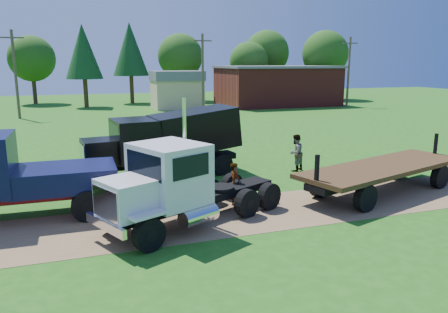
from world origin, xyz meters
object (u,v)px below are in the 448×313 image
object	(u,v)px
white_semi_tractor	(172,186)
navy_truck	(3,177)
black_dump_truck	(168,139)
flatbed_trailer	(383,171)
spectator_a	(235,184)
orange_pickup	(177,153)

from	to	relation	value
white_semi_tractor	navy_truck	bearing A→B (deg)	128.40
black_dump_truck	white_semi_tractor	bearing A→B (deg)	-107.87
flatbed_trailer	black_dump_truck	bearing A→B (deg)	127.48
white_semi_tractor	flatbed_trailer	bearing A→B (deg)	-17.86
black_dump_truck	navy_truck	size ratio (longest dim) A/B	1.09
black_dump_truck	spectator_a	size ratio (longest dim) A/B	4.68
navy_truck	spectator_a	size ratio (longest dim) A/B	4.28
black_dump_truck	orange_pickup	distance (m)	2.54
black_dump_truck	flatbed_trailer	xyz separation A→B (m)	(8.48, -6.03, -0.95)
white_semi_tractor	orange_pickup	bearing A→B (deg)	51.48
white_semi_tractor	orange_pickup	size ratio (longest dim) A/B	1.39
navy_truck	spectator_a	bearing A→B (deg)	-6.64
navy_truck	flatbed_trailer	bearing A→B (deg)	-5.39
white_semi_tractor	spectator_a	distance (m)	3.53
white_semi_tractor	navy_truck	world-z (taller)	white_semi_tractor
flatbed_trailer	navy_truck	bearing A→B (deg)	156.83
white_semi_tractor	flatbed_trailer	xyz separation A→B (m)	(9.84, 1.21, -0.57)
orange_pickup	spectator_a	world-z (taller)	spectator_a
black_dump_truck	navy_truck	distance (m)	8.29
black_dump_truck	orange_pickup	world-z (taller)	black_dump_truck
black_dump_truck	spectator_a	xyz separation A→B (m)	(1.64, -5.50, -1.05)
navy_truck	flatbed_trailer	distance (m)	15.62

